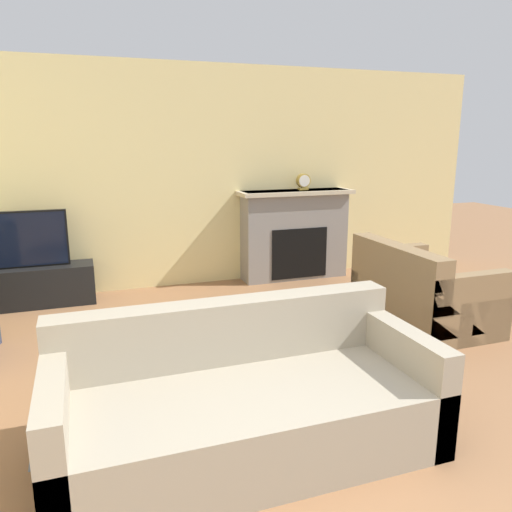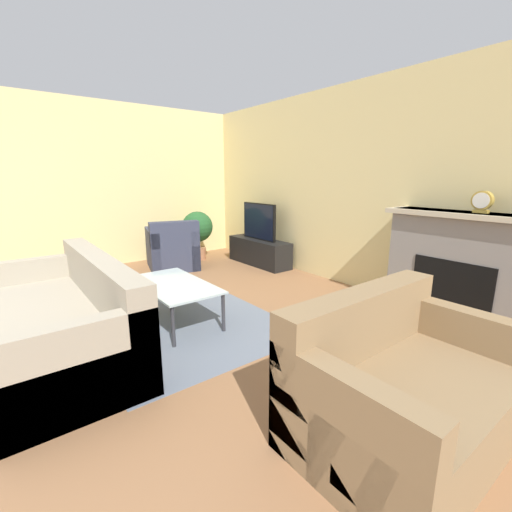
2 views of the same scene
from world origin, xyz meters
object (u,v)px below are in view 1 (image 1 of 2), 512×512
couch_loveseat (420,295)px  coffee_table (197,327)px  tv (28,239)px  mantel_clock (303,181)px  couch_sectional (244,403)px

couch_loveseat → coffee_table: 2.38m
tv → mantel_clock: bearing=1.8°
couch_sectional → mantel_clock: mantel_clock is taller
tv → mantel_clock: mantel_clock is taller
coffee_table → mantel_clock: 3.15m
coffee_table → couch_loveseat: bearing=8.3°
couch_loveseat → coffee_table: couch_loveseat is taller
coffee_table → mantel_clock: (1.95, 2.31, 0.90)m
mantel_clock → tv: bearing=-178.2°
couch_loveseat → mantel_clock: size_ratio=6.45×
tv → mantel_clock: (3.30, 0.11, 0.52)m
couch_loveseat → tv: bearing=63.3°
couch_sectional → tv: bearing=113.1°
couch_sectional → coffee_table: size_ratio=1.92×
tv → mantel_clock: 3.34m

